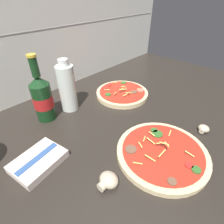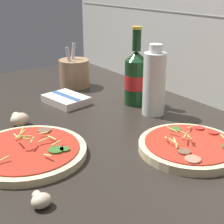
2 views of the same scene
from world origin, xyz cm
name	(u,v)px [view 1 (image 1 of 2)]	position (x,y,z in cm)	size (l,w,h in cm)	color
counter_slab	(129,129)	(0.00, 0.00, 1.25)	(160.00, 90.00, 2.50)	#28231E
tile_backsplash	(47,28)	(0.00, 45.50, 30.00)	(160.00, 1.13, 60.00)	silver
pizza_near	(162,153)	(-3.97, -15.24, 3.50)	(27.09, 27.09, 5.48)	beige
pizza_far	(122,93)	(15.65, 16.80, 3.62)	(23.87, 23.87, 5.40)	beige
beer_bottle	(42,98)	(-17.34, 27.01, 11.44)	(7.11, 7.11, 24.54)	#143819
oil_bottle	(67,88)	(-7.32, 25.78, 12.09)	(6.64, 6.64, 20.86)	silver
mushroom_left	(204,129)	(15.22, -20.52, 3.82)	(3.95, 3.76, 2.63)	beige
mushroom_right	(108,180)	(-21.95, -10.17, 4.31)	(5.42, 5.16, 3.61)	beige
dish_towel	(39,161)	(-30.65, 8.86, 3.71)	(15.32, 12.34, 2.56)	beige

